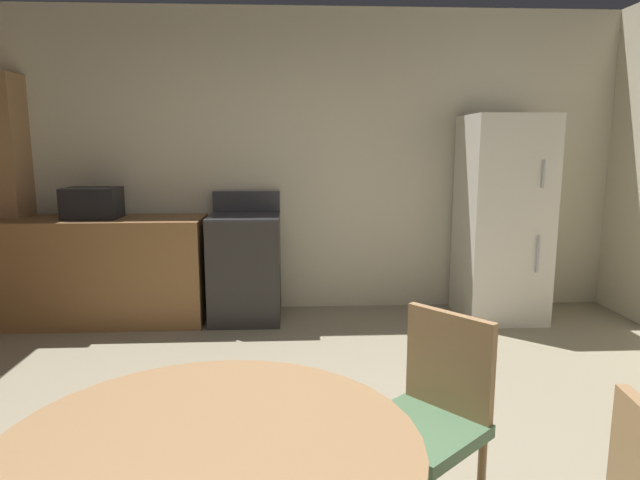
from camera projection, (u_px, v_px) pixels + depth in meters
name	position (u px, v px, depth m)	size (l,w,h in m)	color
wall_back	(296.00, 163.00, 5.02)	(6.14, 0.12, 2.70)	beige
kitchen_counter	(89.00, 271.00, 4.68)	(1.97, 0.60, 0.90)	olive
pantry_column	(1.00, 199.00, 4.72)	(0.44, 0.36, 2.10)	#9E754C
oven_range	(245.00, 267.00, 4.75)	(0.60, 0.60, 1.10)	#2D2B28
refrigerator	(502.00, 219.00, 4.75)	(0.68, 0.68, 1.76)	silver
microwave	(92.00, 203.00, 4.59)	(0.44, 0.32, 0.26)	black
chair_northeast	(430.00, 412.00, 2.09)	(0.56, 0.56, 0.87)	#9E754C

